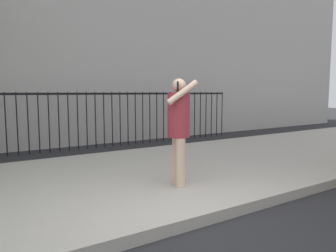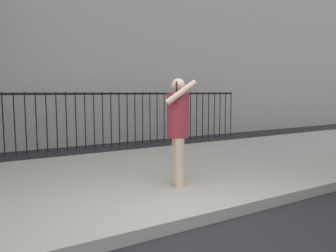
% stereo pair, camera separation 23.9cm
% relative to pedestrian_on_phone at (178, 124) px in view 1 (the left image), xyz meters
% --- Properties ---
extents(ground_plane, '(60.00, 60.00, 0.00)m').
position_rel_pedestrian_on_phone_xyz_m(ground_plane, '(-0.72, -1.20, -1.11)').
color(ground_plane, '#28282B').
extents(sidewalk, '(28.00, 4.40, 0.15)m').
position_rel_pedestrian_on_phone_xyz_m(sidewalk, '(-0.72, 1.00, -1.03)').
color(sidewalk, '#B2ADA3').
rests_on(sidewalk, ground).
extents(iron_fence, '(12.03, 0.04, 1.60)m').
position_rel_pedestrian_on_phone_xyz_m(iron_fence, '(-0.72, 4.70, -0.09)').
color(iron_fence, black).
rests_on(iron_fence, ground).
extents(pedestrian_on_phone, '(0.52, 0.71, 1.65)m').
position_rel_pedestrian_on_phone_xyz_m(pedestrian_on_phone, '(0.00, 0.00, 0.00)').
color(pedestrian_on_phone, beige).
rests_on(pedestrian_on_phone, sidewalk).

